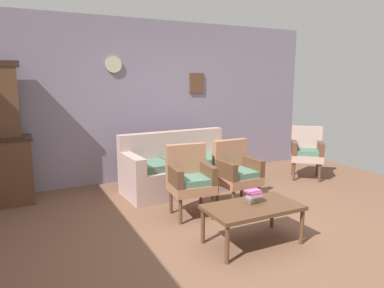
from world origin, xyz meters
TOP-DOWN VIEW (x-y plane):
  - ground_plane at (0.00, 0.00)m, footprint 7.68×7.68m
  - wall_back_with_decor at (0.00, 2.63)m, footprint 6.40×0.09m
  - floral_couch at (0.18, 1.72)m, footprint 1.84×0.90m
  - armchair_by_doorway at (-0.15, 0.71)m, footprint 0.56×0.54m
  - armchair_row_middle at (0.55, 0.73)m, footprint 0.54×0.51m
  - wingback_chair_by_fireplace at (2.45, 1.38)m, footprint 0.71×0.71m
  - coffee_table at (0.08, -0.30)m, footprint 1.00×0.56m
  - book_stack_on_table at (0.14, -0.23)m, footprint 0.16×0.12m

SIDE VIEW (x-z plane):
  - ground_plane at x=0.00m, z-range 0.00..0.00m
  - floral_couch at x=0.18m, z-range -0.12..0.78m
  - coffee_table at x=0.08m, z-range 0.17..0.59m
  - book_stack_on_table at x=0.14m, z-range 0.42..0.57m
  - armchair_by_doorway at x=-0.15m, z-range 0.05..0.95m
  - armchair_row_middle at x=0.55m, z-range 0.05..0.95m
  - wingback_chair_by_fireplace at x=2.45m, z-range 0.05..0.95m
  - wall_back_with_decor at x=0.00m, z-range 0.00..2.70m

